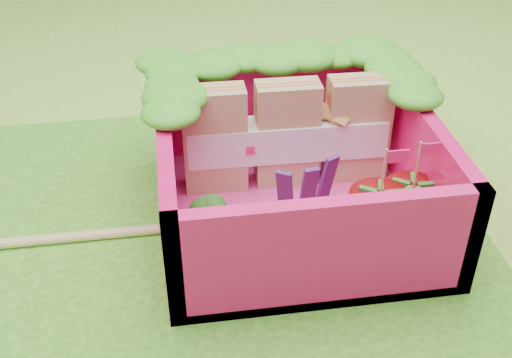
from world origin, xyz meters
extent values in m
plane|color=#8BC938|center=(0.00, 0.00, 0.00)|extent=(14.00, 14.00, 0.00)
cube|color=#4D9F23|center=(0.00, 0.00, 0.01)|extent=(2.60, 2.60, 0.03)
cube|color=#F83FA1|center=(0.40, 0.14, 0.06)|extent=(1.30, 1.30, 0.05)
cube|color=#FD156A|center=(0.40, 0.75, 0.31)|extent=(1.30, 0.07, 0.55)
cube|color=#FD156A|center=(0.40, -0.48, 0.31)|extent=(1.30, 0.07, 0.55)
cube|color=#FD156A|center=(-0.22, 0.14, 0.31)|extent=(0.07, 1.30, 0.55)
cube|color=#FD156A|center=(1.01, 0.14, 0.31)|extent=(0.07, 1.30, 0.55)
ellipsoid|color=#248F1A|center=(-0.10, 0.72, 0.64)|extent=(0.30, 0.30, 0.11)
ellipsoid|color=#248F1A|center=(0.06, 0.72, 0.64)|extent=(0.30, 0.30, 0.11)
ellipsoid|color=#248F1A|center=(0.23, 0.72, 0.64)|extent=(0.30, 0.30, 0.11)
ellipsoid|color=#248F1A|center=(0.40, 0.72, 0.64)|extent=(0.30, 0.30, 0.11)
ellipsoid|color=#248F1A|center=(0.56, 0.72, 0.64)|extent=(0.30, 0.30, 0.11)
ellipsoid|color=#248F1A|center=(0.73, 0.72, 0.64)|extent=(0.30, 0.30, 0.11)
ellipsoid|color=#248F1A|center=(0.90, 0.72, 0.64)|extent=(0.30, 0.30, 0.11)
ellipsoid|color=#248F1A|center=(-0.18, 0.24, 0.64)|extent=(0.27, 0.27, 0.10)
ellipsoid|color=#248F1A|center=(-0.18, 0.38, 0.64)|extent=(0.27, 0.27, 0.10)
ellipsoid|color=#248F1A|center=(-0.18, 0.52, 0.64)|extent=(0.27, 0.27, 0.10)
ellipsoid|color=#248F1A|center=(-0.18, 0.66, 0.64)|extent=(0.27, 0.27, 0.10)
ellipsoid|color=#248F1A|center=(-0.18, 0.80, 0.64)|extent=(0.27, 0.27, 0.10)
ellipsoid|color=#248F1A|center=(0.98, 0.24, 0.64)|extent=(0.27, 0.27, 0.10)
ellipsoid|color=#248F1A|center=(0.98, 0.38, 0.64)|extent=(0.27, 0.27, 0.10)
ellipsoid|color=#248F1A|center=(0.98, 0.52, 0.64)|extent=(0.27, 0.27, 0.10)
ellipsoid|color=#248F1A|center=(0.98, 0.66, 0.64)|extent=(0.27, 0.27, 0.10)
ellipsoid|color=#248F1A|center=(0.98, 0.80, 0.64)|extent=(0.27, 0.27, 0.10)
cube|color=tan|center=(0.03, 0.40, 0.36)|extent=(0.32, 0.15, 0.57)
cube|color=tan|center=(0.40, 0.40, 0.36)|extent=(0.32, 0.15, 0.57)
cube|color=tan|center=(0.77, 0.40, 0.36)|extent=(0.32, 0.15, 0.57)
cube|color=white|center=(0.40, 0.40, 0.33)|extent=(1.02, 0.19, 0.20)
cylinder|color=#6BA851|center=(-0.05, -0.13, 0.15)|extent=(0.12, 0.12, 0.13)
ellipsoid|color=#1C4E14|center=(-0.05, -0.13, 0.27)|extent=(0.33, 0.33, 0.12)
cylinder|color=orange|center=(0.06, -0.23, 0.20)|extent=(0.07, 0.07, 0.23)
cylinder|color=orange|center=(0.15, -0.17, 0.21)|extent=(0.07, 0.07, 0.25)
cube|color=#3E1856|center=(0.31, -0.05, 0.27)|extent=(0.07, 0.05, 0.38)
cube|color=#3E1856|center=(0.41, -0.03, 0.27)|extent=(0.07, 0.03, 0.38)
cube|color=#3E1856|center=(0.52, 0.04, 0.27)|extent=(0.07, 0.05, 0.38)
cone|color=red|center=(0.71, -0.18, 0.22)|extent=(0.28, 0.28, 0.28)
cylinder|color=tan|center=(0.71, -0.18, 0.48)|extent=(0.01, 0.01, 0.24)
cube|color=#EF2777|center=(0.76, -0.18, 0.56)|extent=(0.10, 0.01, 0.06)
cone|color=red|center=(0.88, -0.13, 0.21)|extent=(0.27, 0.27, 0.27)
cylinder|color=tan|center=(0.88, -0.13, 0.47)|extent=(0.01, 0.01, 0.24)
cube|color=#EF2777|center=(0.93, -0.13, 0.55)|extent=(0.10, 0.01, 0.06)
cube|color=green|center=(0.90, 0.10, 0.11)|extent=(0.29, 0.26, 0.05)
cube|color=green|center=(0.90, -0.14, 0.11)|extent=(0.31, 0.22, 0.05)
cube|color=green|center=(0.58, -0.25, 0.11)|extent=(0.31, 0.23, 0.05)
cube|color=green|center=(0.27, -0.14, 0.11)|extent=(0.33, 0.17, 0.05)
cube|color=#E4D17D|center=(-1.02, 0.10, 0.05)|extent=(1.94, 0.05, 0.04)
cube|color=#E4D17D|center=(-0.96, 0.12, 0.05)|extent=(1.94, 0.05, 0.04)
camera|label=1|loc=(-0.17, -2.36, 2.04)|focal=45.00mm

